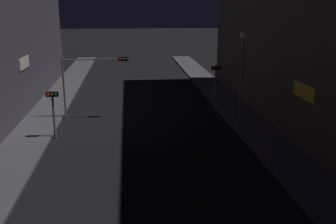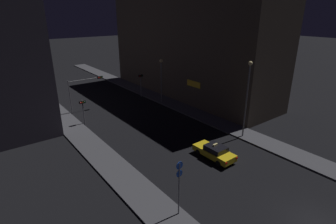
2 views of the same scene
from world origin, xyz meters
name	(u,v)px [view 1 (image 1 of 2)]	position (x,y,z in m)	size (l,w,h in m)	color
sidewalk_left	(47,114)	(-7.93, 32.81, 0.09)	(2.98, 69.63, 0.17)	#424247
sidewalk_right	(234,109)	(7.93, 32.81, 0.09)	(2.98, 69.63, 0.17)	#424247
traffic_light_overhead	(90,73)	(-4.11, 31.62, 3.65)	(5.19, 0.42, 4.95)	slate
traffic_light_left_kerb	(53,104)	(-6.19, 26.75, 2.42)	(0.80, 0.42, 3.34)	slate
traffic_light_right_kerb	(216,79)	(6.19, 32.69, 2.80)	(0.80, 0.41, 3.93)	slate
street_lamp_far_block	(242,60)	(6.93, 27.73, 5.07)	(0.54, 0.54, 6.91)	slate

